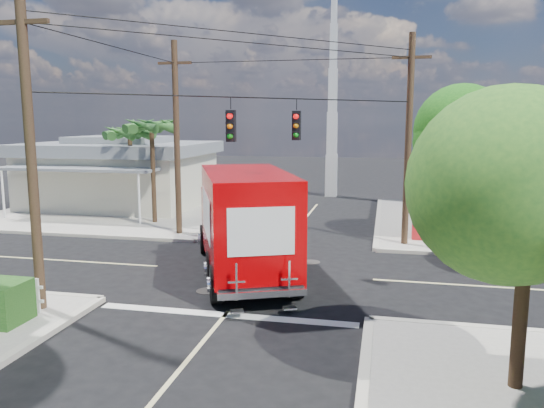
% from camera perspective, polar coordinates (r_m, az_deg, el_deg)
% --- Properties ---
extents(ground, '(120.00, 120.00, 0.00)m').
position_cam_1_polar(ground, '(19.28, -1.26, -7.39)').
color(ground, black).
rests_on(ground, ground).
extents(sidewalk_ne, '(14.12, 14.12, 0.14)m').
position_cam_1_polar(sidewalk_ne, '(30.10, 24.56, -2.09)').
color(sidewalk_ne, gray).
rests_on(sidewalk_ne, ground).
extents(sidewalk_nw, '(14.12, 14.12, 0.14)m').
position_cam_1_polar(sidewalk_nw, '(33.06, -15.39, -0.66)').
color(sidewalk_nw, gray).
rests_on(sidewalk_nw, ground).
extents(road_markings, '(32.00, 32.00, 0.01)m').
position_cam_1_polar(road_markings, '(17.92, -2.36, -8.67)').
color(road_markings, beige).
rests_on(road_markings, ground).
extents(building_nw, '(10.80, 10.20, 4.30)m').
position_cam_1_polar(building_nw, '(34.69, -15.98, 3.35)').
color(building_nw, beige).
rests_on(building_nw, sidewalk_nw).
extents(radio_tower, '(0.80, 0.80, 17.00)m').
position_cam_1_polar(radio_tower, '(38.18, 6.51, 9.27)').
color(radio_tower, silver).
rests_on(radio_tower, ground).
extents(tree_ne_front, '(4.21, 4.14, 6.66)m').
position_cam_1_polar(tree_ne_front, '(24.93, 18.98, 6.97)').
color(tree_ne_front, '#422D1C').
rests_on(tree_ne_front, sidewalk_ne).
extents(tree_ne_back, '(3.77, 3.66, 5.82)m').
position_cam_1_polar(tree_ne_back, '(27.53, 23.79, 5.64)').
color(tree_ne_back, '#422D1C').
rests_on(tree_ne_back, sidewalk_ne).
extents(tree_se, '(3.67, 3.54, 5.62)m').
position_cam_1_polar(tree_se, '(11.17, 26.07, 0.85)').
color(tree_se, '#422D1C').
rests_on(tree_se, sidewalk_se).
extents(palm_nw_front, '(3.01, 3.08, 5.59)m').
position_cam_1_polar(palm_nw_front, '(28.09, -12.83, 7.98)').
color(palm_nw_front, '#422D1C').
rests_on(palm_nw_front, sidewalk_nw).
extents(palm_nw_back, '(3.01, 3.08, 5.19)m').
position_cam_1_polar(palm_nw_back, '(30.32, -15.06, 7.26)').
color(palm_nw_back, '#422D1C').
rests_on(palm_nw_back, sidewalk_nw).
extents(utility_poles, '(12.00, 10.68, 9.00)m').
position_cam_1_polar(utility_poles, '(20.47, -4.60, 6.83)').
color(utility_poles, '#473321').
rests_on(utility_poles, ground).
extents(vending_boxes, '(1.90, 0.50, 1.10)m').
position_cam_1_polar(vending_boxes, '(24.75, 17.02, -2.46)').
color(vending_boxes, red).
rests_on(vending_boxes, sidewalk_ne).
extents(delivery_truck, '(5.62, 8.95, 3.74)m').
position_cam_1_polar(delivery_truck, '(18.77, -3.06, -1.88)').
color(delivery_truck, black).
rests_on(delivery_truck, ground).
extents(parked_car, '(6.26, 4.27, 1.59)m').
position_cam_1_polar(parked_car, '(22.17, 25.73, -4.00)').
color(parked_car, silver).
rests_on(parked_car, ground).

